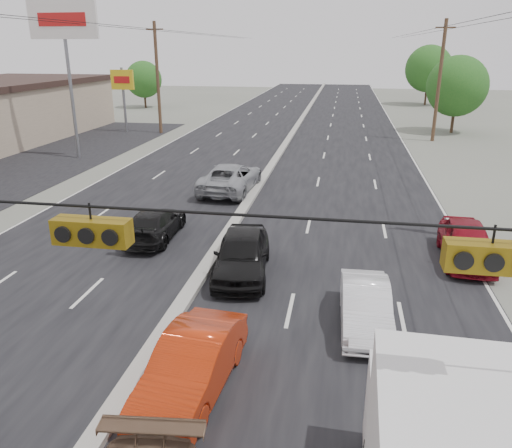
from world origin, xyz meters
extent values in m
cube|color=black|center=(0.00, 30.00, 0.00)|extent=(20.00, 160.00, 0.02)
cube|color=gray|center=(0.00, 30.00, 0.10)|extent=(0.50, 160.00, 0.20)
cube|color=black|center=(-17.00, 25.00, 0.00)|extent=(10.00, 42.00, 0.02)
cylinder|color=#422D1E|center=(-12.50, 40.00, 5.00)|extent=(0.30, 0.30, 10.00)
cube|color=#422D1E|center=(-12.50, 40.00, 9.30)|extent=(1.60, 0.12, 0.12)
cylinder|color=#422D1E|center=(12.50, 40.00, 5.00)|extent=(0.30, 0.30, 10.00)
cube|color=#422D1E|center=(12.50, 40.00, 9.30)|extent=(1.60, 0.12, 0.12)
cube|color=#72590C|center=(1.50, 0.00, 5.45)|extent=(1.05, 0.30, 0.35)
cube|color=#72590C|center=(6.50, 0.00, 5.45)|extent=(1.05, 0.30, 0.35)
cylinder|color=slate|center=(-14.50, 28.00, 5.50)|extent=(0.24, 0.24, 11.00)
cube|color=silver|center=(-14.50, 28.00, 9.55)|extent=(5.00, 0.25, 2.50)
cylinder|color=slate|center=(-16.00, 40.00, 3.00)|extent=(0.24, 0.24, 6.00)
cube|color=gold|center=(-16.00, 40.00, 4.90)|extent=(2.20, 0.25, 1.80)
cylinder|color=#382619|center=(-22.00, 60.00, 1.08)|extent=(0.28, 0.28, 2.16)
sphere|color=#144E19|center=(-22.00, 60.00, 3.72)|extent=(4.80, 4.80, 4.80)
cylinder|color=#382619|center=(15.00, 45.00, 1.26)|extent=(0.28, 0.28, 2.52)
sphere|color=#144E19|center=(15.00, 45.00, 4.34)|extent=(5.60, 5.60, 5.60)
cylinder|color=#382619|center=(16.00, 70.00, 1.44)|extent=(0.28, 0.28, 2.88)
sphere|color=#144E19|center=(16.00, 70.00, 4.96)|extent=(6.40, 6.40, 6.40)
cube|color=silver|center=(6.71, 1.86, 1.32)|extent=(2.58, 2.07, 1.90)
imported|color=#B2280A|center=(1.54, 3.74, 0.72)|extent=(1.87, 4.46, 1.43)
imported|color=black|center=(1.40, 10.35, 0.79)|extent=(2.34, 4.82, 1.58)
imported|color=white|center=(5.65, 7.45, 0.65)|extent=(1.50, 3.98, 1.30)
imported|color=maroon|center=(9.60, 12.99, 0.76)|extent=(2.01, 4.54, 1.52)
imported|color=black|center=(-2.98, 13.22, 0.65)|extent=(2.01, 4.56, 1.30)
imported|color=gray|center=(-1.40, 21.04, 0.80)|extent=(2.96, 5.88, 1.60)
camera|label=1|loc=(4.72, -5.75, 7.76)|focal=35.00mm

